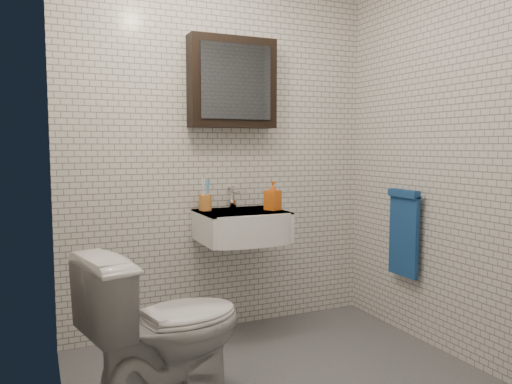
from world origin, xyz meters
TOP-DOWN VIEW (x-y plane):
  - room_shell at (0.00, 0.00)m, footprint 2.22×2.02m
  - washbasin at (0.05, 0.73)m, footprint 0.55×0.50m
  - faucet at (0.05, 0.93)m, footprint 0.06×0.20m
  - mirror_cabinet at (0.05, 0.93)m, footprint 0.60×0.15m
  - towel_rail at (1.04, 0.35)m, footprint 0.09×0.30m
  - toothbrush_cup at (-0.16, 0.89)m, footprint 0.11×0.11m
  - soap_bottle at (0.26, 0.73)m, footprint 0.12×0.12m
  - toilet at (-0.63, 0.08)m, footprint 0.86×0.61m

SIDE VIEW (x-z plane):
  - toilet at x=-0.63m, z-range 0.00..0.79m
  - towel_rail at x=1.04m, z-range 0.43..1.01m
  - washbasin at x=0.05m, z-range 0.66..0.86m
  - toothbrush_cup at x=-0.16m, z-range 0.79..1.02m
  - faucet at x=0.05m, z-range 0.84..0.99m
  - soap_bottle at x=0.26m, z-range 0.85..1.04m
  - room_shell at x=0.00m, z-range 0.21..2.72m
  - mirror_cabinet at x=0.05m, z-range 1.40..2.00m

